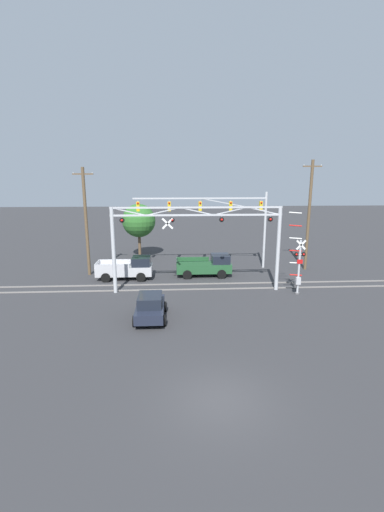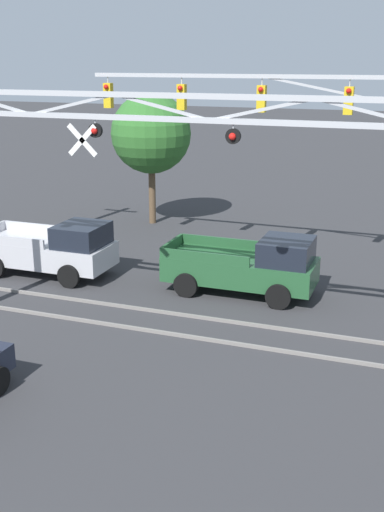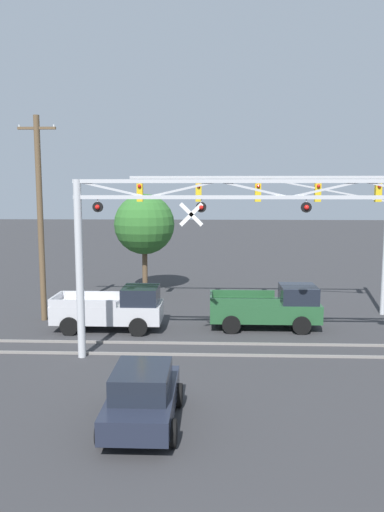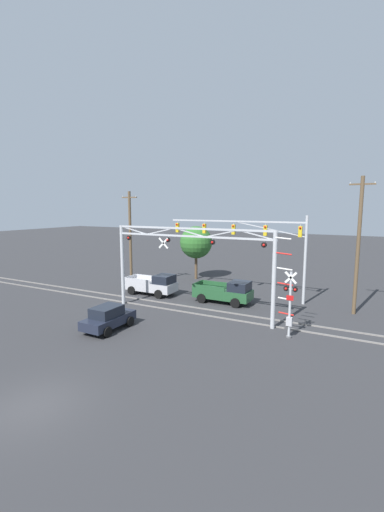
{
  "view_description": "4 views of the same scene",
  "coord_description": "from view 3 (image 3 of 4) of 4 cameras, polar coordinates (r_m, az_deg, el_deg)",
  "views": [
    {
      "loc": [
        -1.84,
        -12.14,
        8.78
      ],
      "look_at": [
        -0.45,
        12.73,
        3.14
      ],
      "focal_mm": 24.0,
      "sensor_mm": 36.0,
      "label": 1
    },
    {
      "loc": [
        6.42,
        -1.32,
        7.54
      ],
      "look_at": [
        -0.09,
        16.38,
        1.71
      ],
      "focal_mm": 45.0,
      "sensor_mm": 36.0,
      "label": 2
    },
    {
      "loc": [
        -1.5,
        -4.29,
        6.37
      ],
      "look_at": [
        -2.24,
        14.24,
        3.87
      ],
      "focal_mm": 35.0,
      "sensor_mm": 36.0,
      "label": 3
    },
    {
      "loc": [
        12.05,
        -8.56,
        8.26
      ],
      "look_at": [
        -0.43,
        15.12,
        4.39
      ],
      "focal_mm": 24.0,
      "sensor_mm": 36.0,
      "label": 4
    }
  ],
  "objects": [
    {
      "name": "rail_track_near",
      "position": [
        19.58,
        6.7,
        -11.22
      ],
      "size": [
        80.0,
        0.08,
        0.1
      ],
      "primitive_type": "cube",
      "color": "gray",
      "rests_on": "ground_plane"
    },
    {
      "name": "utility_pole_left",
      "position": [
        24.94,
        -16.95,
        4.28
      ],
      "size": [
        1.8,
        0.28,
        9.78
      ],
      "color": "brown",
      "rests_on": "ground_plane"
    },
    {
      "name": "sedan_waiting",
      "position": [
        14.05,
        -5.67,
        -15.59
      ],
      "size": [
        2.0,
        3.85,
        1.64
      ],
      "color": "#1E2333",
      "rests_on": "ground_plane"
    },
    {
      "name": "pickup_truck_following",
      "position": [
        23.08,
        -8.91,
        -5.97
      ],
      "size": [
        4.9,
        2.24,
        1.99
      ],
      "color": "#B7B7BC",
      "rests_on": "ground_plane"
    },
    {
      "name": "traffic_signal_span",
      "position": [
        25.77,
        13.38,
        5.38
      ],
      "size": [
        13.01,
        0.39,
        7.54
      ],
      "color": "#B7BABF",
      "rests_on": "ground_plane"
    },
    {
      "name": "pickup_truck_lead",
      "position": [
        23.33,
        8.94,
        -5.82
      ],
      "size": [
        4.99,
        2.24,
        1.99
      ],
      "color": "#23512D",
      "rests_on": "ground_plane"
    },
    {
      "name": "background_tree_beyond_span",
      "position": [
        30.64,
        -5.47,
        3.62
      ],
      "size": [
        3.69,
        3.69,
        6.08
      ],
      "color": "brown",
      "rests_on": "ground_plane"
    },
    {
      "name": "rail_track_far",
      "position": [
        20.94,
        6.39,
        -9.95
      ],
      "size": [
        80.0,
        0.08,
        0.1
      ],
      "primitive_type": "cube",
      "color": "gray",
      "rests_on": "ground_plane"
    },
    {
      "name": "crossing_gantry",
      "position": [
        18.35,
        6.94,
        1.57
      ],
      "size": [
        13.17,
        0.31,
        6.72
      ],
      "color": "#B7BABF",
      "rests_on": "ground_plane"
    }
  ]
}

